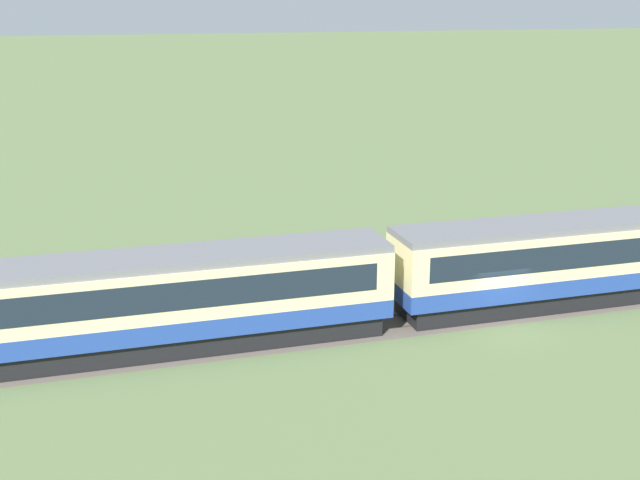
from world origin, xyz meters
TOP-DOWN VIEW (x-y plane):
  - ground_plane at (0.00, 0.00)m, footprint 600.00×600.00m
  - passenger_train at (-14.78, 1.26)m, footprint 102.83×3.16m
  - railway_track at (-6.93, 1.26)m, footprint 163.81×3.60m

SIDE VIEW (x-z plane):
  - ground_plane at x=0.00m, z-range 0.00..0.00m
  - railway_track at x=-6.93m, z-range -0.01..0.03m
  - passenger_train at x=-14.78m, z-range 0.22..4.29m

